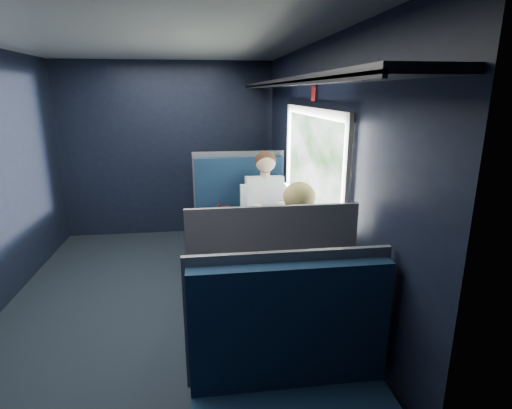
{
  "coord_description": "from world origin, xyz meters",
  "views": [
    {
      "loc": [
        0.45,
        -3.35,
        1.9
      ],
      "look_at": [
        0.9,
        0.0,
        0.95
      ],
      "focal_mm": 28.0,
      "sensor_mm": 36.0,
      "label": 1
    }
  ],
  "objects": [
    {
      "name": "ground",
      "position": [
        0.0,
        0.0,
        -0.01
      ],
      "size": [
        2.8,
        4.2,
        0.01
      ],
      "primitive_type": "cube",
      "color": "black"
    },
    {
      "name": "room_shell",
      "position": [
        0.02,
        0.0,
        1.48
      ],
      "size": [
        3.0,
        4.4,
        2.4
      ],
      "color": "black",
      "rests_on": "ground"
    },
    {
      "name": "table",
      "position": [
        1.03,
        0.0,
        0.66
      ],
      "size": [
        0.62,
        1.0,
        0.74
      ],
      "color": "#54565E",
      "rests_on": "ground"
    },
    {
      "name": "seat_bay_near",
      "position": [
        0.84,
        0.87,
        0.42
      ],
      "size": [
        1.04,
        0.62,
        1.26
      ],
      "color": "#0C1F38",
      "rests_on": "ground"
    },
    {
      "name": "seat_bay_far",
      "position": [
        0.85,
        -0.87,
        0.41
      ],
      "size": [
        1.04,
        0.62,
        1.26
      ],
      "color": "#0C1F38",
      "rests_on": "ground"
    },
    {
      "name": "seat_row_front",
      "position": [
        0.85,
        1.8,
        0.41
      ],
      "size": [
        1.04,
        0.51,
        1.16
      ],
      "color": "#0C1F38",
      "rests_on": "ground"
    },
    {
      "name": "man",
      "position": [
        1.1,
        0.7,
        0.72
      ],
      "size": [
        0.53,
        0.56,
        1.32
      ],
      "color": "black",
      "rests_on": "ground"
    },
    {
      "name": "woman",
      "position": [
        1.1,
        -0.71,
        0.73
      ],
      "size": [
        0.53,
        0.56,
        1.32
      ],
      "color": "black",
      "rests_on": "ground"
    },
    {
      "name": "papers",
      "position": [
        0.94,
        -0.0,
        0.74
      ],
      "size": [
        0.6,
        0.83,
        0.01
      ],
      "primitive_type": "cube",
      "rotation": [
        0.0,
        0.0,
        -0.06
      ],
      "color": "white",
      "rests_on": "table"
    },
    {
      "name": "laptop",
      "position": [
        1.3,
        0.06,
        0.81
      ],
      "size": [
        0.31,
        0.38,
        0.26
      ],
      "color": "silver",
      "rests_on": "table"
    },
    {
      "name": "bottle_small",
      "position": [
        1.3,
        0.2,
        0.84
      ],
      "size": [
        0.06,
        0.06,
        0.22
      ],
      "color": "silver",
      "rests_on": "table"
    },
    {
      "name": "cup",
      "position": [
        1.23,
        0.44,
        0.79
      ],
      "size": [
        0.08,
        0.08,
        0.1
      ],
      "primitive_type": "cylinder",
      "color": "white",
      "rests_on": "table"
    }
  ]
}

